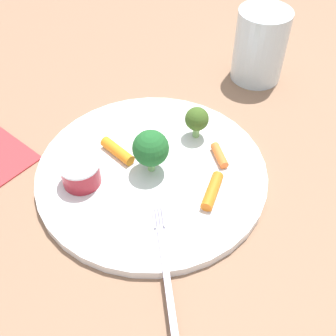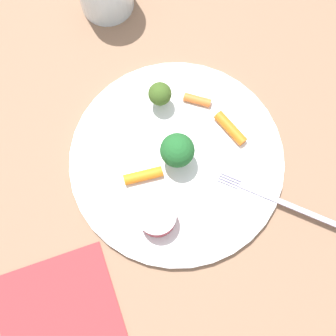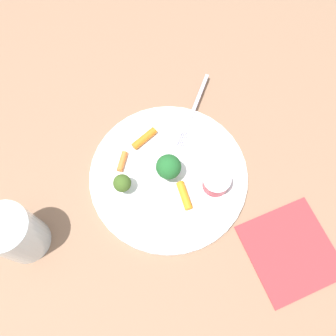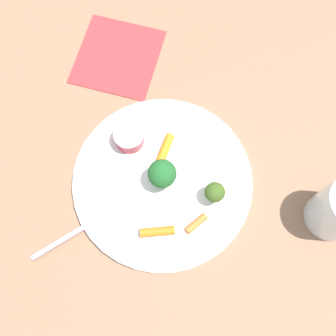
# 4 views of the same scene
# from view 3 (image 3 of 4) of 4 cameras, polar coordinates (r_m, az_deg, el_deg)

# --- Properties ---
(ground_plane) EXTENTS (2.40, 2.40, 0.00)m
(ground_plane) POSITION_cam_3_polar(r_m,az_deg,el_deg) (0.64, 0.08, -1.42)
(ground_plane) COLOR #8B664D
(plate) EXTENTS (0.28, 0.28, 0.01)m
(plate) POSITION_cam_3_polar(r_m,az_deg,el_deg) (0.63, 0.08, -1.23)
(plate) COLOR white
(plate) RESTS_ON ground_plane
(sauce_cup) EXTENTS (0.05, 0.05, 0.03)m
(sauce_cup) POSITION_cam_3_polar(r_m,az_deg,el_deg) (0.61, 7.65, -2.22)
(sauce_cup) COLOR maroon
(sauce_cup) RESTS_ON plate
(broccoli_floret_0) EXTENTS (0.04, 0.04, 0.06)m
(broccoli_floret_0) POSITION_cam_3_polar(r_m,az_deg,el_deg) (0.59, 0.04, 0.24)
(broccoli_floret_0) COLOR #86C673
(broccoli_floret_0) RESTS_ON plate
(broccoli_floret_1) EXTENTS (0.03, 0.03, 0.04)m
(broccoli_floret_1) POSITION_cam_3_polar(r_m,az_deg,el_deg) (0.59, -7.29, -2.43)
(broccoli_floret_1) COLOR #85B868
(broccoli_floret_1) RESTS_ON plate
(carrot_stick_0) EXTENTS (0.03, 0.05, 0.01)m
(carrot_stick_0) POSITION_cam_3_polar(r_m,az_deg,el_deg) (0.60, 2.65, -4.39)
(carrot_stick_0) COLOR orange
(carrot_stick_0) RESTS_ON plate
(carrot_stick_1) EXTENTS (0.05, 0.02, 0.01)m
(carrot_stick_1) POSITION_cam_3_polar(r_m,az_deg,el_deg) (0.65, -3.71, 4.76)
(carrot_stick_1) COLOR orange
(carrot_stick_1) RESTS_ON plate
(carrot_stick_2) EXTENTS (0.03, 0.03, 0.01)m
(carrot_stick_2) POSITION_cam_3_polar(r_m,az_deg,el_deg) (0.63, -7.29, 1.04)
(carrot_stick_2) COLOR orange
(carrot_stick_2) RESTS_ON plate
(fork) EXTENTS (0.14, 0.11, 0.00)m
(fork) POSITION_cam_3_polar(r_m,az_deg,el_deg) (0.68, 4.07, 9.14)
(fork) COLOR #B2ABC7
(fork) RESTS_ON plate
(drinking_glass) EXTENTS (0.08, 0.08, 0.11)m
(drinking_glass) POSITION_cam_3_polar(r_m,az_deg,el_deg) (0.60, -23.03, -9.61)
(drinking_glass) COLOR silver
(drinking_glass) RESTS_ON ground_plane
(napkin) EXTENTS (0.16, 0.16, 0.00)m
(napkin) POSITION_cam_3_polar(r_m,az_deg,el_deg) (0.63, 18.93, -12.30)
(napkin) COLOR #B43236
(napkin) RESTS_ON ground_plane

